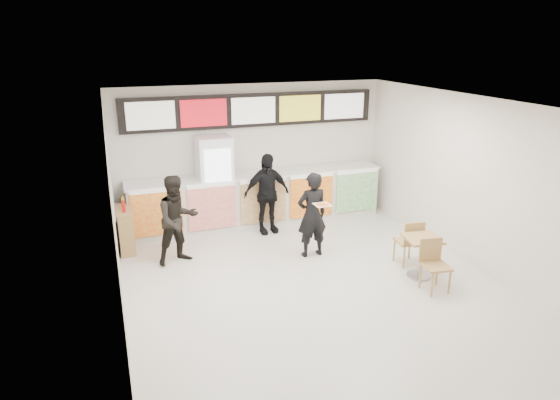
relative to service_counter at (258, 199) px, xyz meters
name	(u,v)px	position (x,y,z in m)	size (l,w,h in m)	color
floor	(313,286)	(0.00, -3.09, -0.57)	(7.00, 7.00, 0.00)	beige
ceiling	(317,104)	(0.00, -3.09, 2.43)	(7.00, 7.00, 0.00)	white
wall_back	(252,153)	(0.00, 0.41, 0.93)	(6.00, 6.00, 0.00)	silver
wall_left	(115,223)	(-3.00, -3.09, 0.93)	(7.00, 7.00, 0.00)	silver
wall_right	(472,182)	(3.00, -3.09, 0.93)	(7.00, 7.00, 0.00)	silver
service_counter	(258,199)	(0.00, 0.00, 0.00)	(5.56, 0.77, 1.14)	silver
menu_board	(253,110)	(0.00, 0.32, 1.88)	(5.50, 0.14, 0.70)	black
drinks_fridge	(215,184)	(-0.93, 0.02, 0.43)	(0.70, 0.67, 2.00)	white
mirror_panel	(109,164)	(-2.99, -0.64, 1.18)	(0.01, 2.00, 1.50)	#B2B7BF
customer_main	(312,215)	(0.45, -1.94, 0.24)	(0.59, 0.39, 1.62)	black
customer_left	(178,220)	(-1.94, -1.41, 0.25)	(0.79, 0.62, 1.64)	black
customer_mid	(267,194)	(0.02, -0.54, 0.27)	(0.99, 0.41, 1.69)	black
pizza_slice	(322,204)	(0.45, -2.39, 0.58)	(0.36, 0.36, 0.02)	beige
cafe_table	(421,250)	(1.87, -3.37, -0.07)	(0.65, 1.50, 0.85)	#AF8550
condiment_ledge	(126,229)	(-2.82, -0.56, -0.14)	(0.31, 0.76, 1.01)	#AF8550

